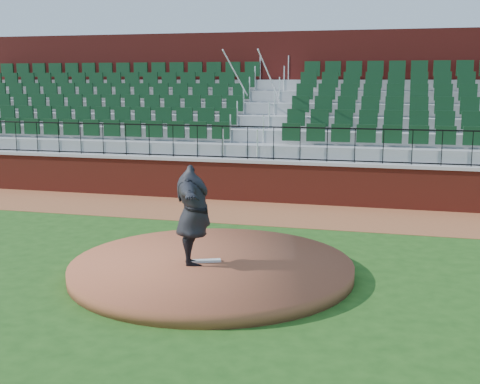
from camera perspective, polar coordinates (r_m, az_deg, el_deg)
name	(u,v)px	position (r m, az deg, el deg)	size (l,w,h in m)	color
ground	(221,269)	(12.37, -1.79, -7.14)	(90.00, 90.00, 0.00)	#1E4915
warning_track	(275,213)	(17.45, 3.28, -1.96)	(34.00, 3.20, 0.01)	brown
field_wall	(286,183)	(18.88, 4.28, 0.81)	(34.00, 0.35, 1.20)	maroon
wall_cap	(287,162)	(18.78, 4.30, 2.76)	(34.00, 0.45, 0.10)	#B7B7B7
wall_railing	(287,144)	(18.72, 4.33, 4.43)	(34.00, 0.05, 1.00)	black
seating_stands	(302,121)	(21.35, 5.70, 6.48)	(34.00, 5.10, 4.60)	gray
concourse_wall	(314,105)	(24.09, 6.79, 7.97)	(34.00, 0.50, 5.50)	maroon
pitchers_mound	(212,268)	(12.06, -2.61, -7.00)	(5.44, 5.44, 0.25)	brown
pitching_rubber	(205,261)	(12.02, -3.20, -6.34)	(0.59, 0.15, 0.04)	silver
pitcher	(193,215)	(11.64, -4.35, -2.15)	(2.35, 0.64, 1.91)	black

